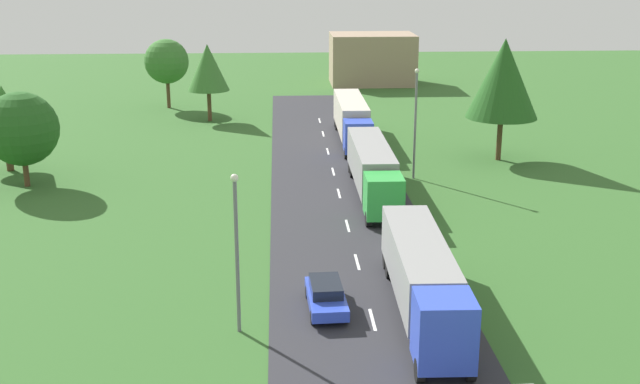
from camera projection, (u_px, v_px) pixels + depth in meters
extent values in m
cube|color=white|center=(373.00, 320.00, 38.27)|extent=(0.16, 2.40, 0.01)
cube|color=white|center=(357.00, 262.00, 45.43)|extent=(0.16, 2.40, 0.01)
cube|color=white|center=(348.00, 226.00, 51.48)|extent=(0.16, 2.40, 0.01)
cube|color=white|center=(339.00, 193.00, 58.43)|extent=(0.16, 2.40, 0.01)
cube|color=white|center=(333.00, 172.00, 64.29)|extent=(0.16, 2.40, 0.01)
cube|color=white|center=(328.00, 151.00, 70.89)|extent=(0.16, 2.40, 0.01)
cube|color=white|center=(323.00, 134.00, 77.79)|extent=(0.16, 2.40, 0.01)
cube|color=white|center=(320.00, 121.00, 83.95)|extent=(0.16, 2.40, 0.01)
cube|color=blue|center=(444.00, 330.00, 32.82)|extent=(2.50, 2.49, 2.98)
cube|color=black|center=(450.00, 331.00, 31.56)|extent=(2.10, 0.15, 1.31)
cube|color=gray|center=(418.00, 264.00, 39.56)|extent=(2.75, 11.07, 2.61)
cube|color=black|center=(417.00, 292.00, 40.00)|extent=(1.14, 10.48, 0.24)
cylinder|color=black|center=(470.00, 369.00, 32.70)|extent=(0.37, 1.01, 1.00)
cylinder|color=black|center=(420.00, 370.00, 32.64)|extent=(0.37, 1.01, 1.00)
cylinder|color=black|center=(427.00, 268.00, 43.22)|extent=(0.37, 1.01, 1.00)
cylinder|color=black|center=(389.00, 269.00, 43.16)|extent=(0.37, 1.01, 1.00)
cylinder|color=black|center=(424.00, 259.00, 44.49)|extent=(0.37, 1.01, 1.00)
cylinder|color=black|center=(386.00, 260.00, 44.42)|extent=(0.37, 1.01, 1.00)
cube|color=green|center=(384.00, 196.00, 51.54)|extent=(2.45, 2.68, 2.70)
cube|color=black|center=(386.00, 194.00, 50.18)|extent=(2.10, 0.11, 1.19)
cube|color=gray|center=(371.00, 162.00, 58.74)|extent=(2.55, 11.90, 2.75)
cube|color=black|center=(370.00, 182.00, 59.19)|extent=(0.95, 11.29, 0.24)
cylinder|color=black|center=(401.00, 219.00, 51.34)|extent=(0.35, 1.00, 1.00)
cylinder|color=black|center=(368.00, 219.00, 51.24)|extent=(0.35, 1.00, 1.00)
cylinder|color=black|center=(379.00, 171.00, 62.68)|extent=(0.35, 1.00, 1.00)
cylinder|color=black|center=(352.00, 171.00, 62.58)|extent=(0.35, 1.00, 1.00)
cylinder|color=black|center=(376.00, 166.00, 64.05)|extent=(0.35, 1.00, 1.00)
cylinder|color=black|center=(351.00, 166.00, 63.95)|extent=(0.35, 1.00, 1.00)
cube|color=blue|center=(358.00, 136.00, 68.45)|extent=(2.45, 2.55, 2.69)
cube|color=black|center=(360.00, 134.00, 67.15)|extent=(2.10, 0.11, 1.18)
cube|color=beige|center=(351.00, 114.00, 75.56)|extent=(2.56, 11.91, 2.96)
cube|color=black|center=(351.00, 132.00, 76.05)|extent=(0.96, 11.30, 0.24)
cylinder|color=black|center=(371.00, 153.00, 68.28)|extent=(0.36, 1.00, 1.00)
cylinder|color=black|center=(346.00, 153.00, 68.18)|extent=(0.36, 1.00, 1.00)
cylinder|color=black|center=(358.00, 125.00, 79.54)|extent=(0.36, 1.00, 1.00)
cylinder|color=black|center=(337.00, 125.00, 79.44)|extent=(0.36, 1.00, 1.00)
cylinder|color=black|center=(357.00, 122.00, 80.90)|extent=(0.36, 1.00, 1.00)
cylinder|color=black|center=(336.00, 122.00, 80.80)|extent=(0.36, 1.00, 1.00)
cube|color=blue|center=(326.00, 298.00, 39.19)|extent=(1.98, 4.48, 0.56)
cube|color=black|center=(326.00, 287.00, 39.24)|extent=(1.61, 2.53, 0.53)
cylinder|color=black|center=(346.00, 316.00, 37.92)|extent=(0.25, 0.65, 0.64)
cylinder|color=black|center=(313.00, 318.00, 37.77)|extent=(0.25, 0.65, 0.64)
cylinder|color=black|center=(338.00, 291.00, 40.78)|extent=(0.25, 0.65, 0.64)
cylinder|color=black|center=(308.00, 292.00, 40.63)|extent=(0.25, 0.65, 0.64)
cylinder|color=slate|center=(237.00, 258.00, 36.20)|extent=(0.18, 0.18, 7.37)
sphere|color=silver|center=(234.00, 178.00, 35.10)|extent=(0.36, 0.36, 0.36)
cylinder|color=slate|center=(415.00, 126.00, 61.39)|extent=(0.18, 0.18, 8.37)
sphere|color=silver|center=(417.00, 71.00, 60.15)|extent=(0.36, 0.36, 0.36)
cylinder|color=#513823|center=(9.00, 155.00, 64.52)|extent=(0.58, 0.58, 2.64)
cone|color=#38702D|center=(4.00, 112.00, 63.51)|extent=(3.97, 3.97, 4.37)
cylinder|color=#513823|center=(26.00, 171.00, 60.20)|extent=(0.42, 0.42, 2.38)
sphere|color=#23561E|center=(21.00, 129.00, 59.25)|extent=(5.57, 5.57, 5.57)
cylinder|color=#513823|center=(499.00, 139.00, 67.76)|extent=(0.45, 0.45, 3.70)
cone|color=#23561E|center=(503.00, 78.00, 66.26)|extent=(6.05, 6.05, 6.66)
cylinder|color=#513823|center=(209.00, 106.00, 83.67)|extent=(0.43, 0.43, 3.27)
cone|color=#38702D|center=(208.00, 67.00, 82.50)|extent=(4.39, 4.39, 4.83)
cylinder|color=#513823|center=(168.00, 93.00, 90.87)|extent=(0.41, 0.41, 3.45)
sphere|color=#38702D|center=(167.00, 61.00, 89.83)|extent=(5.03, 5.03, 5.03)
cube|color=#9E846B|center=(372.00, 59.00, 107.31)|extent=(11.22, 8.03, 6.72)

